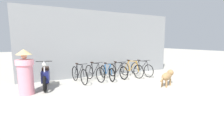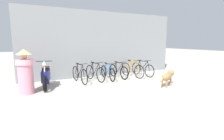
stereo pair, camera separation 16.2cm
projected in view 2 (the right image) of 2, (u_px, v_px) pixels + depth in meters
ground_plane at (144, 91)px, 6.57m from camera, size 60.00×60.00×0.00m
shop_wall_back at (104, 44)px, 9.40m from camera, size 8.66×0.20×3.39m
bicycle_0 at (80, 74)px, 7.86m from camera, size 0.46×1.69×0.90m
bicycle_1 at (95, 73)px, 8.26m from camera, size 0.47×1.64×0.91m
bicycle_2 at (108, 73)px, 8.50m from camera, size 0.46×1.68×0.84m
bicycle_3 at (118, 71)px, 8.87m from camera, size 0.46×1.63×0.86m
bicycle_4 at (132, 70)px, 9.12m from camera, size 0.46×1.72×0.91m
bicycle_5 at (142, 69)px, 9.41m from camera, size 0.46×1.69×0.87m
motorcycle at (46, 77)px, 7.03m from camera, size 0.59×1.87×1.12m
stray_dog at (168, 76)px, 7.26m from camera, size 1.20×0.66×0.64m
person_in_robes at (25, 71)px, 6.12m from camera, size 0.85×0.85×1.59m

